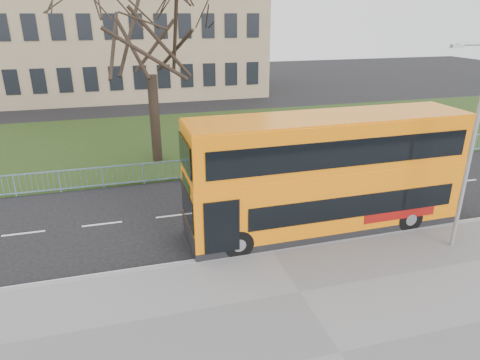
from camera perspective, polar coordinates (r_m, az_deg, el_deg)
name	(u,v)px	position (r m, az deg, el deg)	size (l,w,h in m)	color
ground	(258,233)	(17.12, 2.47, -7.12)	(120.00, 120.00, 0.00)	black
pavement	(340,354)	(12.04, 13.15, -21.67)	(80.00, 10.50, 0.12)	slate
kerb	(272,251)	(15.81, 4.23, -9.47)	(80.00, 0.20, 0.14)	gray
grass_verge	(195,138)	(30.08, -5.96, 5.64)	(80.00, 15.40, 0.08)	#213613
guard_railing	(220,167)	(22.72, -2.62, 1.81)	(40.00, 0.12, 1.10)	#789DD6
bare_tree	(150,57)	(24.43, -11.88, 15.75)	(8.20, 8.20, 11.71)	black
civic_building	(111,24)	(49.28, -16.85, 19.24)	(30.00, 15.00, 14.00)	#90775B
yellow_bus	(327,171)	(16.84, 11.52, 1.12)	(10.95, 2.75, 4.58)	orange
street_lamp	(470,143)	(16.43, 28.34, 4.33)	(1.53, 0.26, 7.19)	#989BA1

